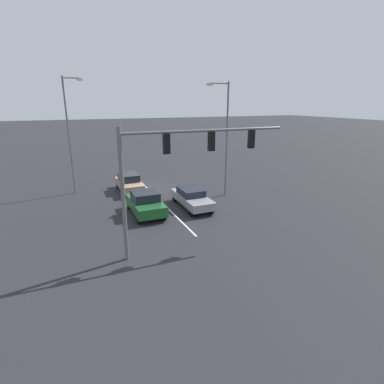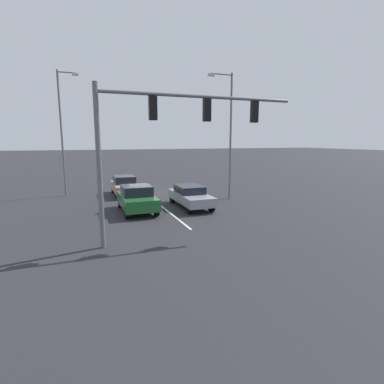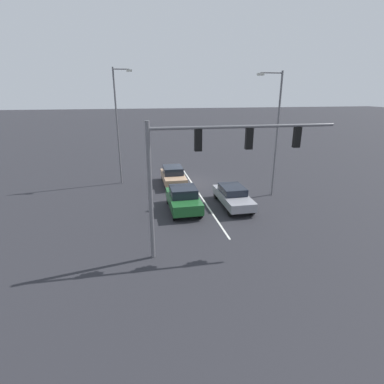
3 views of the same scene
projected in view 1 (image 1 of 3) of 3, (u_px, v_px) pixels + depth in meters
name	position (u px, v px, depth m)	size (l,w,h in m)	color
ground_plane	(147.00, 188.00, 27.01)	(240.00, 240.00, 0.00)	#28282D
lane_stripe_left_divider	(155.00, 196.00, 24.79)	(0.12, 17.03, 0.01)	silver
car_darkgreen_midlane_front	(146.00, 203.00, 20.52)	(1.93, 4.07, 1.60)	#1E5928
car_gray_leftlane_front	(192.00, 197.00, 21.96)	(1.73, 4.55, 1.39)	gray
car_tan_midlane_second	(129.00, 183.00, 25.87)	(1.78, 4.17, 1.51)	tan
traffic_signal_gantry	(179.00, 158.00, 14.51)	(8.78, 0.37, 6.46)	slate
street_lamp_right_shoulder	(70.00, 130.00, 24.06)	(1.53, 0.24, 9.40)	slate
street_lamp_left_shoulder	(225.00, 133.00, 23.49)	(1.87, 0.24, 8.94)	slate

